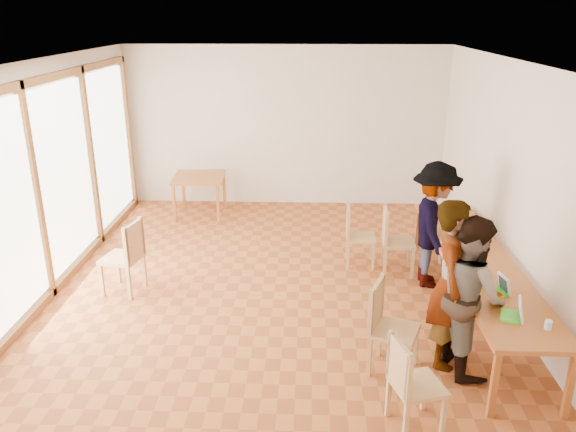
# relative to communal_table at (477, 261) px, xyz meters

# --- Properties ---
(ground) EXTENTS (8.00, 8.00, 0.00)m
(ground) POSITION_rel_communal_table_xyz_m (-2.50, 0.24, -0.70)
(ground) COLOR #B05E2A
(ground) RESTS_ON ground
(wall_back) EXTENTS (6.00, 0.10, 3.00)m
(wall_back) POSITION_rel_communal_table_xyz_m (-2.50, 4.24, 0.80)
(wall_back) COLOR beige
(wall_back) RESTS_ON ground
(wall_front) EXTENTS (6.00, 0.10, 3.00)m
(wall_front) POSITION_rel_communal_table_xyz_m (-2.50, -3.76, 0.80)
(wall_front) COLOR beige
(wall_front) RESTS_ON ground
(wall_right) EXTENTS (0.10, 8.00, 3.00)m
(wall_right) POSITION_rel_communal_table_xyz_m (0.50, 0.24, 0.80)
(wall_right) COLOR beige
(wall_right) RESTS_ON ground
(window_wall) EXTENTS (0.10, 8.00, 3.00)m
(window_wall) POSITION_rel_communal_table_xyz_m (-5.46, 0.24, 0.80)
(window_wall) COLOR white
(window_wall) RESTS_ON ground
(ceiling) EXTENTS (6.00, 8.00, 0.04)m
(ceiling) POSITION_rel_communal_table_xyz_m (-2.50, 0.24, 2.32)
(ceiling) COLOR white
(ceiling) RESTS_ON wall_back
(communal_table) EXTENTS (0.80, 4.00, 0.75)m
(communal_table) POSITION_rel_communal_table_xyz_m (0.00, 0.00, 0.00)
(communal_table) COLOR #B85B29
(communal_table) RESTS_ON ground
(side_table) EXTENTS (0.90, 0.90, 0.75)m
(side_table) POSITION_rel_communal_table_xyz_m (-4.04, 3.44, -0.03)
(side_table) COLOR #B85B29
(side_table) RESTS_ON ground
(chair_near) EXTENTS (0.53, 0.53, 0.48)m
(chair_near) POSITION_rel_communal_table_xyz_m (-1.16, -2.12, -0.15)
(chair_near) COLOR tan
(chair_near) RESTS_ON ground
(chair_mid) EXTENTS (0.60, 0.60, 0.52)m
(chair_mid) POSITION_rel_communal_table_xyz_m (-1.25, -1.20, -0.10)
(chair_mid) COLOR tan
(chair_mid) RESTS_ON ground
(chair_far) EXTENTS (0.44, 0.44, 0.48)m
(chair_far) POSITION_rel_communal_table_xyz_m (-1.38, 1.39, -0.14)
(chair_far) COLOR tan
(chair_far) RESTS_ON ground
(chair_empty) EXTENTS (0.47, 0.47, 0.51)m
(chair_empty) POSITION_rel_communal_table_xyz_m (-0.87, 1.15, -0.11)
(chair_empty) COLOR tan
(chair_empty) RESTS_ON ground
(chair_spare) EXTENTS (0.56, 0.56, 0.54)m
(chair_spare) POSITION_rel_communal_table_xyz_m (-4.42, 0.39, -0.09)
(chair_spare) COLOR tan
(chair_spare) RESTS_ON ground
(person_near) EXTENTS (0.59, 0.76, 1.83)m
(person_near) POSITION_rel_communal_table_xyz_m (-0.57, -1.04, 0.21)
(person_near) COLOR gray
(person_near) RESTS_ON ground
(person_mid) EXTENTS (0.81, 0.95, 1.69)m
(person_mid) POSITION_rel_communal_table_xyz_m (-0.41, -1.13, 0.14)
(person_mid) COLOR gray
(person_mid) RESTS_ON ground
(person_far) EXTENTS (0.70, 1.15, 1.73)m
(person_far) POSITION_rel_communal_table_xyz_m (-0.37, 0.78, 0.16)
(person_far) COLOR gray
(person_far) RESTS_ON ground
(laptop_near) EXTENTS (0.28, 0.30, 0.21)m
(laptop_near) POSITION_rel_communal_table_xyz_m (-0.04, -1.43, 0.10)
(laptop_near) COLOR #3FD826
(laptop_near) RESTS_ON communal_table
(laptop_mid) EXTENTS (0.24, 0.26, 0.20)m
(laptop_mid) POSITION_rel_communal_table_xyz_m (-0.02, -0.90, 0.10)
(laptop_mid) COLOR #3FD826
(laptop_mid) RESTS_ON communal_table
(laptop_far) EXTENTS (0.25, 0.27, 0.19)m
(laptop_far) POSITION_rel_communal_table_xyz_m (-0.03, 1.34, 0.10)
(laptop_far) COLOR #3FD826
(laptop_far) RESTS_ON communal_table
(yellow_mug) EXTENTS (0.16, 0.16, 0.11)m
(yellow_mug) POSITION_rel_communal_table_xyz_m (-0.13, -1.13, 0.10)
(yellow_mug) COLOR orange
(yellow_mug) RESTS_ON communal_table
(green_bottle) EXTENTS (0.07, 0.07, 0.28)m
(green_bottle) POSITION_rel_communal_table_xyz_m (-0.18, -0.56, 0.19)
(green_bottle) COLOR #1D663F
(green_bottle) RESTS_ON communal_table
(clear_glass) EXTENTS (0.07, 0.07, 0.09)m
(clear_glass) POSITION_rel_communal_table_xyz_m (0.20, -1.62, 0.09)
(clear_glass) COLOR silver
(clear_glass) RESTS_ON communal_table
(condiment_cup) EXTENTS (0.08, 0.08, 0.06)m
(condiment_cup) POSITION_rel_communal_table_xyz_m (-0.30, 0.44, 0.08)
(condiment_cup) COLOR white
(condiment_cup) RESTS_ON communal_table
(pink_phone) EXTENTS (0.05, 0.10, 0.01)m
(pink_phone) POSITION_rel_communal_table_xyz_m (0.26, 1.41, 0.05)
(pink_phone) COLOR #C53757
(pink_phone) RESTS_ON communal_table
(black_pouch) EXTENTS (0.16, 0.26, 0.09)m
(black_pouch) POSITION_rel_communal_table_xyz_m (-0.25, -0.65, 0.09)
(black_pouch) COLOR black
(black_pouch) RESTS_ON communal_table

